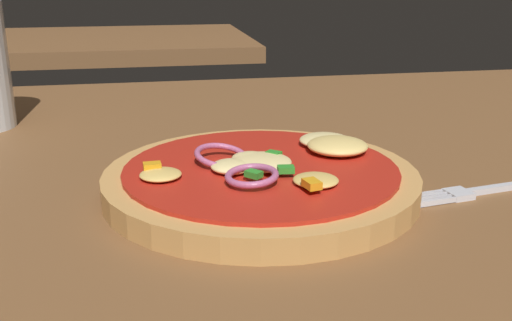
# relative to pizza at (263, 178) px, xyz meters

# --- Properties ---
(dining_table) EXTENTS (1.25, 0.93, 0.04)m
(dining_table) POSITION_rel_pizza_xyz_m (0.05, 0.02, -0.03)
(dining_table) COLOR brown
(dining_table) RESTS_ON ground
(pizza) EXTENTS (0.25, 0.25, 0.03)m
(pizza) POSITION_rel_pizza_xyz_m (0.00, 0.00, 0.00)
(pizza) COLOR tan
(pizza) RESTS_ON dining_table
(fork) EXTENTS (0.18, 0.04, 0.01)m
(fork) POSITION_rel_pizza_xyz_m (0.18, -0.03, -0.01)
(fork) COLOR silver
(fork) RESTS_ON dining_table
(background_table) EXTENTS (0.68, 0.54, 0.04)m
(background_table) POSITION_rel_pizza_xyz_m (-0.16, 1.13, -0.03)
(background_table) COLOR brown
(background_table) RESTS_ON ground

